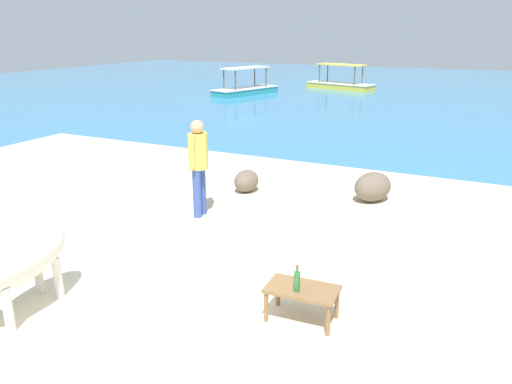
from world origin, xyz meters
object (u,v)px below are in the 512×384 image
Objects in this scene: low_bench_table at (302,293)px; bottle at (297,281)px; boat_yellow at (340,84)px; cow at (16,260)px; boat_teal at (245,89)px; person_standing at (198,161)px.

bottle is (-0.03, -0.09, 0.18)m from low_bench_table.
boat_yellow is (-6.25, 21.94, -0.25)m from bottle.
cow is at bearing -159.44° from low_bench_table.
cow is at bearing 36.41° from boat_teal.
person_standing is 0.42× the size of boat_teal.
person_standing is at bearing 138.66° from bottle.
boat_yellow is (-6.27, 21.84, -0.07)m from low_bench_table.
bottle is at bearing -109.02° from low_bench_table.
low_bench_table is 0.20× the size of boat_teal.
person_standing is at bearing 40.84° from boat_teal.
cow is 2.22× the size of low_bench_table.
boat_teal is 1.00× the size of boat_yellow.
person_standing is (0.10, 3.50, 0.30)m from cow.
boat_teal is (-9.70, 17.68, -0.25)m from bottle.
person_standing reaches higher than bottle.
boat_teal is (-6.92, 18.82, -0.39)m from cow.
cow is at bearing -157.68° from bottle.
cow is at bearing 82.50° from person_standing.
boat_yellow reaches higher than cow.
person_standing is at bearing 115.91° from boat_yellow.
bottle is at bearing 105.44° from cow.
boat_yellow is at bearing -178.34° from cow.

